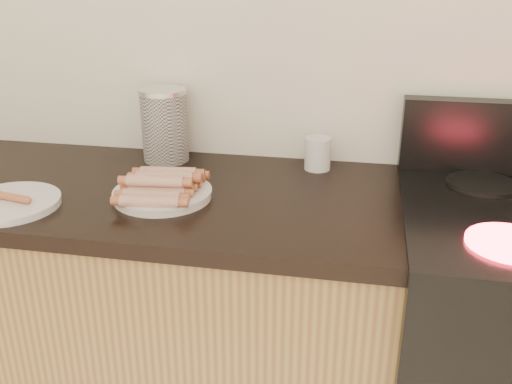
% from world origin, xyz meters
% --- Properties ---
extents(wall_back, '(4.00, 0.04, 2.60)m').
position_xyz_m(wall_back, '(0.00, 2.00, 1.30)').
color(wall_back, silver).
rests_on(wall_back, ground).
extents(cabinet_base, '(2.20, 0.59, 0.86)m').
position_xyz_m(cabinet_base, '(-0.70, 1.69, 0.43)').
color(cabinet_base, olive).
rests_on(cabinet_base, floor).
extents(burner_near_left, '(0.18, 0.18, 0.01)m').
position_xyz_m(burner_near_left, '(0.61, 1.51, 0.92)').
color(burner_near_left, '#FF1E2D').
rests_on(burner_near_left, stove).
extents(burner_far_left, '(0.18, 0.18, 0.01)m').
position_xyz_m(burner_far_left, '(0.61, 1.84, 0.92)').
color(burner_far_left, black).
rests_on(burner_far_left, stove).
extents(main_plate, '(0.30, 0.30, 0.02)m').
position_xyz_m(main_plate, '(-0.19, 1.63, 0.91)').
color(main_plate, white).
rests_on(main_plate, counter_slab).
extents(side_plate, '(0.27, 0.27, 0.02)m').
position_xyz_m(side_plate, '(-0.54, 1.51, 0.91)').
color(side_plate, white).
rests_on(side_plate, counter_slab).
extents(hotdog_pile, '(0.14, 0.23, 0.06)m').
position_xyz_m(hotdog_pile, '(-0.19, 1.63, 0.94)').
color(hotdog_pile, brown).
rests_on(hotdog_pile, main_plate).
extents(plain_sausages, '(0.13, 0.04, 0.02)m').
position_xyz_m(plain_sausages, '(-0.54, 1.51, 0.93)').
color(plain_sausages, '#DA7756').
rests_on(plain_sausages, side_plate).
extents(canister, '(0.14, 0.14, 0.21)m').
position_xyz_m(canister, '(-0.28, 1.91, 1.01)').
color(canister, silver).
rests_on(canister, counter_slab).
extents(mug, '(0.08, 0.08, 0.09)m').
position_xyz_m(mug, '(0.17, 1.92, 0.95)').
color(mug, white).
rests_on(mug, counter_slab).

